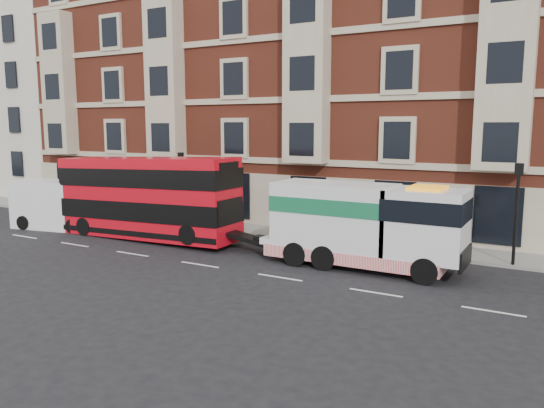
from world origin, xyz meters
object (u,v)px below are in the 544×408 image
(box_van, at_px, (59,205))
(pedestrian, at_px, (92,204))
(tow_truck, at_px, (361,224))
(double_decker_bus, at_px, (147,196))

(box_van, xyz_separation_m, pedestrian, (-1.22, 3.52, -0.48))
(box_van, bearing_deg, tow_truck, -9.86)
(tow_truck, height_order, pedestrian, tow_truck)
(box_van, bearing_deg, double_decker_bus, -7.78)
(double_decker_bus, xyz_separation_m, tow_truck, (12.06, 0.00, -0.40))
(tow_truck, xyz_separation_m, box_van, (-18.61, -0.37, -0.52))
(double_decker_bus, xyz_separation_m, pedestrian, (-7.77, 3.15, -1.40))
(tow_truck, height_order, box_van, tow_truck)
(tow_truck, bearing_deg, box_van, -178.87)
(double_decker_bus, relative_size, box_van, 1.88)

